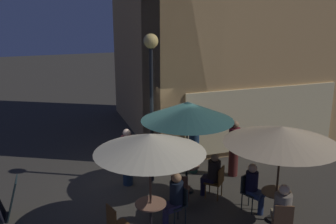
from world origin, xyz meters
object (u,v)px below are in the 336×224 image
patio_umbrella_1 (187,111)px  patron_standing_5 (234,148)px  cafe_chair_0 (116,223)px  cafe_chair_3 (180,187)px  patron_standing_4 (194,144)px  cafe_chair_5 (248,189)px  cafe_table_1 (187,173)px  patron_seated_3 (254,185)px  menu_sandwich_board (4,199)px  cafe_chair_4 (283,218)px  patron_seated_1 (212,173)px  patio_umbrella_0 (150,143)px  patron_standing_6 (127,157)px  cafe_chair_2 (217,180)px  cafe_table_0 (151,212)px  cafe_chair_1 (179,202)px  cafe_table_2 (276,200)px  patio_umbrella_2 (281,135)px  patron_seated_2 (282,208)px  patron_seated_0 (175,196)px  street_lamp_near_corner (151,71)px

patio_umbrella_1 → patron_standing_5: size_ratio=1.49×
cafe_chair_0 → cafe_chair_3: (1.88, 1.15, -0.04)m
patron_standing_4 → cafe_chair_5: bearing=0.2°
cafe_table_1 → patron_seated_3: 1.91m
menu_sandwich_board → cafe_chair_4: menu_sandwich_board is taller
menu_sandwich_board → patron_seated_1: size_ratio=0.79×
cafe_table_1 → patio_umbrella_0: bearing=-132.7°
patio_umbrella_1 → patron_standing_6: size_ratio=1.53×
patron_standing_5 → cafe_table_1: bearing=-67.4°
cafe_chair_2 → patron_seated_1: size_ratio=0.71×
cafe_chair_3 → cafe_chair_5: size_ratio=0.97×
cafe_table_0 → cafe_chair_1: (0.75, 0.19, 0.02)m
cafe_chair_5 → patron_seated_1: 1.05m
patio_umbrella_0 → patron_seated_3: size_ratio=1.92×
patio_umbrella_0 → cafe_chair_0: patio_umbrella_0 is taller
cafe_table_2 → cafe_chair_3: (-1.89, 1.36, -0.01)m
cafe_chair_3 → patron_standing_4: (1.12, 1.81, 0.39)m
patio_umbrella_0 → patron_seated_3: 3.03m
menu_sandwich_board → patron_seated_3: bearing=-14.5°
patron_standing_5 → cafe_chair_4: bearing=-4.4°
cafe_chair_5 → patron_standing_4: patron_standing_4 is taller
patio_umbrella_2 → patron_seated_1: 2.32m
patron_seated_3 → patron_standing_6: size_ratio=0.75×
patron_seated_1 → patron_standing_4: (0.15, 1.61, 0.23)m
patron_standing_6 → cafe_table_1: bearing=-132.1°
patio_umbrella_1 → cafe_chair_1: 2.36m
cafe_table_2 → patio_umbrella_2: bearing=0.0°
cafe_table_0 → patron_standing_4: (2.16, 2.72, 0.39)m
menu_sandwich_board → cafe_chair_2: menu_sandwich_board is taller
cafe_table_1 → patron_seated_2: 2.95m
patio_umbrella_0 → cafe_chair_5: (2.60, 0.25, -1.60)m
cafe_chair_2 → patio_umbrella_0: bearing=69.7°
cafe_table_1 → patron_standing_4: patron_standing_4 is taller
patio_umbrella_0 → patron_seated_2: bearing=-22.5°
patron_seated_0 → patron_seated_2: bearing=133.7°
patron_standing_4 → cafe_table_0: bearing=-48.4°
cafe_chair_1 → patron_standing_6: size_ratio=0.54×
street_lamp_near_corner → patron_seated_0: bearing=-94.4°
cafe_chair_5 → patron_standing_4: bearing=165.0°
cafe_chair_2 → patron_standing_6: patron_standing_6 is taller
menu_sandwich_board → patron_standing_6: size_ratio=0.58×
patron_standing_4 → patron_standing_6: bearing=-95.4°
street_lamp_near_corner → patio_umbrella_1: bearing=-53.6°
cafe_table_0 → patio_umbrella_2: bearing=-8.7°
menu_sandwich_board → patron_standing_6: patron_standing_6 is taller
patio_umbrella_2 → patron_seated_2: 1.57m
menu_sandwich_board → cafe_chair_3: bearing=-10.2°
cafe_chair_2 → patron_standing_6: bearing=7.2°
cafe_chair_0 → patron_seated_0: bearing=-0.6°
patron_seated_0 → patio_umbrella_0: bearing=0.0°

